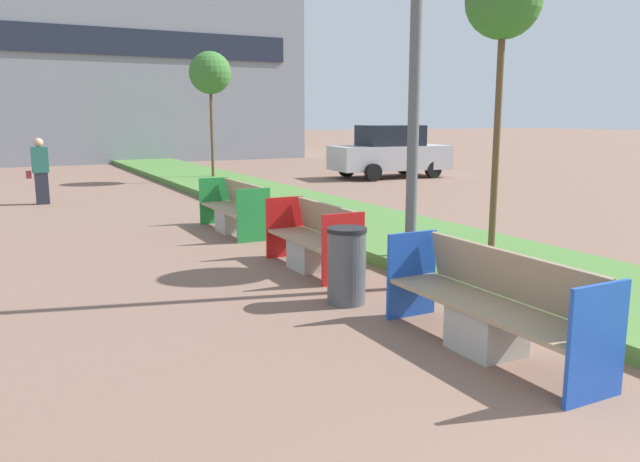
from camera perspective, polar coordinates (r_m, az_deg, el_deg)
The scene contains 10 objects.
planter_grass_strip at distance 13.92m, azimuth -0.64°, elevation 1.86°, with size 2.80×120.00×0.18m.
building_backdrop at distance 34.72m, azimuth -16.33°, elevation 14.67°, with size 15.41×7.87×9.96m.
bench_blue_frame at distance 6.04m, azimuth 15.32°, elevation -7.15°, with size 0.65×2.41×0.94m.
bench_red_frame at distance 8.93m, azimuth -0.59°, elevation -1.21°, with size 0.65×1.88×0.94m.
bench_green_frame at distance 11.94m, azimuth -7.82°, elevation 1.70°, with size 0.65×2.21×0.94m.
litter_bin at distance 7.28m, azimuth 2.44°, elevation -3.17°, with size 0.47×0.47×0.90m.
sapling_tree_near at distance 9.64m, azimuth 16.43°, elevation 19.28°, with size 1.08×1.08×4.31m.
sapling_tree_far at distance 21.35m, azimuth -10.02°, elevation 14.00°, with size 1.38×1.38×4.26m.
pedestrian_walking at distance 17.03m, azimuth -24.21°, elevation 5.03°, with size 0.53×0.24×1.64m.
parked_car_distant at distance 22.59m, azimuth 6.41°, elevation 7.19°, with size 4.35×2.16×1.86m.
Camera 1 is at (-3.03, -0.27, 2.16)m, focal length 35.00 mm.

